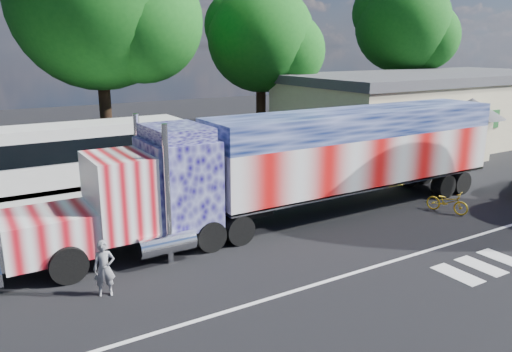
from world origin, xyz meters
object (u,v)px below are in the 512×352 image
woman (104,268)px  bicycle (447,202)px  tree_ne_a (263,39)px  coach_bus (66,158)px  tree_far_ne (404,25)px  tree_n_mid (101,3)px  semi_truck (308,161)px

woman → bicycle: (14.82, -0.22, -0.36)m
tree_ne_a → coach_bus: bearing=-158.5°
tree_far_ne → tree_ne_a: tree_far_ne is taller
coach_bus → tree_far_ne: tree_far_ne is taller
bicycle → tree_ne_a: size_ratio=0.16×
tree_n_mid → tree_far_ne: bearing=4.7°
semi_truck → coach_bus: bearing=131.2°
tree_n_mid → woman: bearing=-106.4°
woman → tree_ne_a: 25.02m
bicycle → tree_ne_a: (1.63, 17.82, 7.10)m
coach_bus → tree_ne_a: bearing=21.5°
coach_bus → tree_ne_a: 17.28m
coach_bus → tree_far_ne: bearing=12.9°
bicycle → tree_ne_a: 19.25m
bicycle → tree_ne_a: tree_ne_a is taller
bicycle → semi_truck: bearing=135.4°
tree_far_ne → tree_n_mid: 27.05m
semi_truck → tree_ne_a: bearing=64.5°
bicycle → tree_n_mid: 21.37m
semi_truck → bicycle: (5.55, -2.78, -1.95)m
semi_truck → woman: 9.75m
tree_ne_a → tree_n_mid: size_ratio=0.79×
tree_n_mid → coach_bus: bearing=-126.4°
semi_truck → woman: (-9.27, -2.56, -1.58)m
coach_bus → bicycle: coach_bus is taller
semi_truck → tree_far_ne: (22.50, 16.05, 6.43)m
coach_bus → woman: coach_bus is taller
coach_bus → semi_truck: bearing=-48.8°
tree_far_ne → tree_ne_a: size_ratio=1.14×
semi_truck → tree_far_ne: 28.38m
tree_far_ne → tree_ne_a: bearing=-176.2°
tree_ne_a → bicycle: bearing=-95.2°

